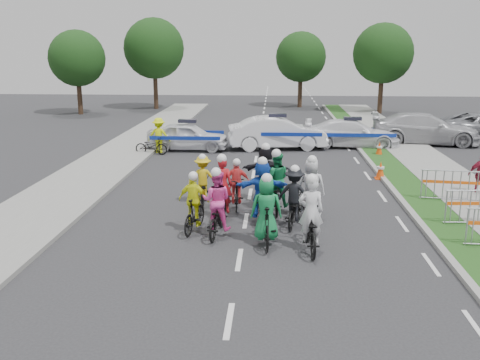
# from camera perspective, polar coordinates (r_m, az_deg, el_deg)

# --- Properties ---
(ground) EXTENTS (90.00, 90.00, 0.00)m
(ground) POSITION_cam_1_polar(r_m,az_deg,el_deg) (13.21, -0.08, -8.51)
(ground) COLOR #28282B
(ground) RESTS_ON ground
(curb_right) EXTENTS (0.20, 60.00, 0.12)m
(curb_right) POSITION_cam_1_polar(r_m,az_deg,el_deg) (18.40, 17.03, -2.37)
(curb_right) COLOR gray
(curb_right) RESTS_ON ground
(grass_strip) EXTENTS (1.20, 60.00, 0.11)m
(grass_strip) POSITION_cam_1_polar(r_m,az_deg,el_deg) (18.58, 19.13, -2.39)
(grass_strip) COLOR #224616
(grass_strip) RESTS_ON ground
(sidewalk_left) EXTENTS (3.00, 60.00, 0.13)m
(sidewalk_left) POSITION_cam_1_polar(r_m,az_deg,el_deg) (19.31, -18.71, -1.71)
(sidewalk_left) COLOR gray
(sidewalk_left) RESTS_ON ground
(rider_0) EXTENTS (0.79, 2.02, 2.03)m
(rider_0) POSITION_cam_1_polar(r_m,az_deg,el_deg) (13.72, 7.51, -4.78)
(rider_0) COLOR black
(rider_0) RESTS_ON ground
(rider_1) EXTENTS (0.85, 1.89, 1.96)m
(rider_1) POSITION_cam_1_polar(r_m,az_deg,el_deg) (13.92, 2.82, -4.00)
(rider_1) COLOR black
(rider_1) RESTS_ON ground
(rider_2) EXTENTS (0.86, 1.95, 1.93)m
(rider_2) POSITION_cam_1_polar(r_m,az_deg,el_deg) (14.67, -2.49, -3.23)
(rider_2) COLOR black
(rider_2) RESTS_ON ground
(rider_3) EXTENTS (0.93, 1.73, 1.76)m
(rider_3) POSITION_cam_1_polar(r_m,az_deg,el_deg) (14.99, -4.90, -3.02)
(rider_3) COLOR black
(rider_3) RESTS_ON ground
(rider_4) EXTENTS (1.10, 1.87, 1.82)m
(rider_4) POSITION_cam_1_polar(r_m,az_deg,el_deg) (15.50, 5.78, -2.35)
(rider_4) COLOR black
(rider_4) RESTS_ON ground
(rider_5) EXTENTS (1.62, 1.93, 1.99)m
(rider_5) POSITION_cam_1_polar(r_m,az_deg,el_deg) (15.71, 2.38, -1.60)
(rider_5) COLOR black
(rider_5) RESTS_ON ground
(rider_6) EXTENTS (0.77, 1.98, 1.99)m
(rider_6) POSITION_cam_1_polar(r_m,az_deg,el_deg) (16.17, -1.90, -1.78)
(rider_6) COLOR black
(rider_6) RESTS_ON ground
(rider_7) EXTENTS (0.86, 1.90, 1.96)m
(rider_7) POSITION_cam_1_polar(r_m,az_deg,el_deg) (16.19, 7.56, -1.50)
(rider_7) COLOR black
(rider_7) RESTS_ON ground
(rider_8) EXTENTS (0.86, 2.00, 2.02)m
(rider_8) POSITION_cam_1_polar(r_m,az_deg,el_deg) (16.80, 3.84, -0.89)
(rider_8) COLOR black
(rider_8) RESTS_ON ground
(rider_9) EXTENTS (0.85, 1.59, 1.66)m
(rider_9) POSITION_cam_1_polar(r_m,az_deg,el_deg) (17.06, -0.33, -0.96)
(rider_9) COLOR black
(rider_9) RESTS_ON ground
(rider_10) EXTENTS (0.98, 1.71, 1.71)m
(rider_10) POSITION_cam_1_polar(r_m,az_deg,el_deg) (17.55, -3.96, -0.49)
(rider_10) COLOR black
(rider_10) RESTS_ON ground
(rider_11) EXTENTS (1.63, 1.95, 2.01)m
(rider_11) POSITION_cam_1_polar(r_m,az_deg,el_deg) (17.82, 2.72, 0.31)
(rider_11) COLOR black
(rider_11) RESTS_ON ground
(police_car_0) EXTENTS (4.08, 1.68, 1.38)m
(police_car_0) POSITION_cam_1_polar(r_m,az_deg,el_deg) (26.94, -5.59, 4.66)
(police_car_0) COLOR white
(police_car_0) RESTS_ON ground
(police_car_1) EXTENTS (5.13, 2.39, 1.63)m
(police_car_1) POSITION_cam_1_polar(r_m,az_deg,el_deg) (27.18, 4.00, 5.03)
(police_car_1) COLOR white
(police_car_1) RESTS_ON ground
(police_car_2) EXTENTS (4.94, 2.30, 1.40)m
(police_car_2) POSITION_cam_1_polar(r_m,az_deg,el_deg) (28.25, 11.84, 4.87)
(police_car_2) COLOR white
(police_car_2) RESTS_ON ground
(civilian_sedan) EXTENTS (5.86, 2.99, 1.63)m
(civilian_sedan) POSITION_cam_1_polar(r_m,az_deg,el_deg) (30.18, 19.12, 5.20)
(civilian_sedan) COLOR #B4B4B9
(civilian_sedan) RESTS_ON ground
(marshal_hiviz) EXTENTS (1.15, 0.71, 1.71)m
(marshal_hiviz) POSITION_cam_1_polar(r_m,az_deg,el_deg) (26.42, -8.63, 4.74)
(marshal_hiviz) COLOR #E1F50C
(marshal_hiviz) RESTS_ON ground
(barrier_1) EXTENTS (2.03, 0.62, 1.12)m
(barrier_1) POSITION_cam_1_polar(r_m,az_deg,el_deg) (16.77, 24.13, -2.81)
(barrier_1) COLOR #A5A8AD
(barrier_1) RESTS_ON ground
(barrier_2) EXTENTS (2.05, 0.73, 1.12)m
(barrier_2) POSITION_cam_1_polar(r_m,az_deg,el_deg) (18.99, 21.63, -0.68)
(barrier_2) COLOR #A5A8AD
(barrier_2) RESTS_ON ground
(cone_0) EXTENTS (0.40, 0.40, 0.70)m
(cone_0) POSITION_cam_1_polar(r_m,az_deg,el_deg) (21.69, 14.76, 1.01)
(cone_0) COLOR #F24C0C
(cone_0) RESTS_ON ground
(cone_1) EXTENTS (0.40, 0.40, 0.70)m
(cone_1) POSITION_cam_1_polar(r_m,az_deg,el_deg) (26.16, 14.63, 3.20)
(cone_1) COLOR #F24C0C
(cone_1) RESTS_ON ground
(parked_bike) EXTENTS (1.64, 0.73, 0.83)m
(parked_bike) POSITION_cam_1_polar(r_m,az_deg,el_deg) (26.08, -9.44, 3.61)
(parked_bike) COLOR black
(parked_bike) RESTS_ON ground
(tree_0) EXTENTS (4.20, 4.20, 6.30)m
(tree_0) POSITION_cam_1_polar(r_m,az_deg,el_deg) (42.82, -17.00, 12.30)
(tree_0) COLOR #382619
(tree_0) RESTS_ON ground
(tree_1) EXTENTS (4.55, 4.55, 6.82)m
(tree_1) POSITION_cam_1_polar(r_m,az_deg,el_deg) (42.97, 15.01, 12.91)
(tree_1) COLOR #382619
(tree_1) RESTS_ON ground
(tree_3) EXTENTS (4.90, 4.90, 7.35)m
(tree_3) POSITION_cam_1_polar(r_m,az_deg,el_deg) (45.24, -9.15, 13.68)
(tree_3) COLOR #382619
(tree_3) RESTS_ON ground
(tree_4) EXTENTS (4.20, 4.20, 6.30)m
(tree_4) POSITION_cam_1_polar(r_m,az_deg,el_deg) (46.23, 6.51, 12.90)
(tree_4) COLOR #382619
(tree_4) RESTS_ON ground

